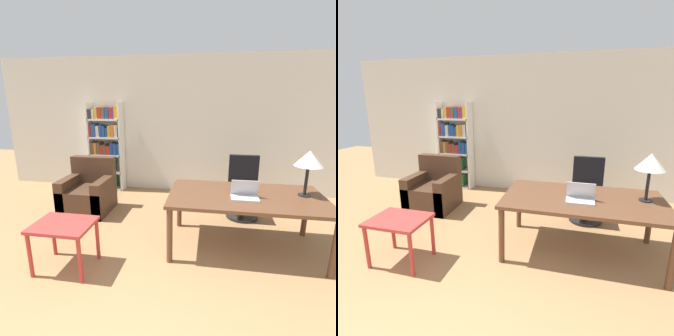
% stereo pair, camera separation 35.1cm
% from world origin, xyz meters
% --- Properties ---
extents(wall_back, '(8.00, 0.06, 2.70)m').
position_xyz_m(wall_back, '(0.00, 4.53, 1.35)').
color(wall_back, silver).
rests_on(wall_back, ground_plane).
extents(desk, '(1.88, 1.04, 0.72)m').
position_xyz_m(desk, '(0.91, 2.40, 0.65)').
color(desk, brown).
rests_on(desk, ground_plane).
extents(laptop, '(0.32, 0.22, 0.22)m').
position_xyz_m(laptop, '(0.88, 2.30, 0.77)').
color(laptop, '#B2B2B7').
rests_on(laptop, desk).
extents(table_lamp, '(0.32, 0.32, 0.56)m').
position_xyz_m(table_lamp, '(1.61, 2.50, 1.17)').
color(table_lamp, black).
rests_on(table_lamp, desk).
extents(office_chair, '(0.51, 0.51, 0.99)m').
position_xyz_m(office_chair, '(1.00, 3.42, 0.44)').
color(office_chair, black).
rests_on(office_chair, ground_plane).
extents(side_table_blue, '(0.64, 0.50, 0.55)m').
position_xyz_m(side_table_blue, '(-1.10, 1.64, 0.46)').
color(side_table_blue, '#B2332D').
rests_on(side_table_blue, ground_plane).
extents(armchair, '(0.77, 0.75, 0.89)m').
position_xyz_m(armchair, '(-1.58, 3.19, 0.30)').
color(armchair, '#472D1E').
rests_on(armchair, ground_plane).
extents(bookshelf, '(0.71, 0.28, 1.81)m').
position_xyz_m(bookshelf, '(-1.70, 4.34, 0.89)').
color(bookshelf, white).
rests_on(bookshelf, ground_plane).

